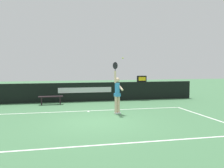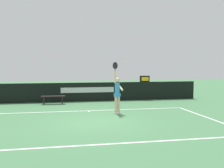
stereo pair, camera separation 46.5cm
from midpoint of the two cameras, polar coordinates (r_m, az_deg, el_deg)
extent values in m
plane|color=#457A4D|center=(10.95, -4.63, -8.25)|extent=(60.00, 60.00, 0.00)
cube|color=white|center=(13.54, -6.30, -5.87)|extent=(10.14, 0.10, 0.00)
cube|color=white|center=(7.93, -1.16, -13.04)|extent=(10.14, 0.10, 0.00)
cube|color=white|center=(12.50, 19.39, -6.92)|extent=(0.10, 5.93, 0.00)
cube|color=white|center=(13.39, -6.22, -5.98)|extent=(0.10, 0.30, 0.00)
cube|color=black|center=(17.06, -7.77, -1.77)|extent=(15.61, 0.23, 1.22)
cube|color=silver|center=(16.96, -6.69, -1.32)|extent=(3.47, 0.01, 0.34)
cube|color=black|center=(17.89, 5.79, 1.15)|extent=(0.64, 0.18, 0.42)
cube|color=yellow|center=(17.80, 5.89, 1.14)|extent=(0.50, 0.01, 0.26)
cylinder|color=beige|center=(12.69, 0.39, -4.52)|extent=(0.13, 0.13, 0.88)
cylinder|color=beige|center=(12.61, -0.21, -4.58)|extent=(0.13, 0.13, 0.88)
cube|color=white|center=(12.74, 0.44, -6.33)|extent=(0.17, 0.26, 0.07)
cube|color=white|center=(12.66, -0.16, -6.39)|extent=(0.17, 0.26, 0.07)
cylinder|color=#328DCF|center=(12.56, 0.09, -1.17)|extent=(0.23, 0.23, 0.62)
cube|color=#328DCF|center=(12.59, 0.09, -2.39)|extent=(0.32, 0.29, 0.16)
sphere|color=beige|center=(12.53, 0.09, 0.89)|extent=(0.23, 0.23, 0.23)
cylinder|color=beige|center=(12.46, -0.36, 1.57)|extent=(0.14, 0.13, 0.59)
cylinder|color=beige|center=(12.57, 0.69, -0.68)|extent=(0.26, 0.52, 0.35)
ellipsoid|color=black|center=(12.45, -0.36, 4.06)|extent=(0.28, 0.12, 0.34)
cylinder|color=black|center=(12.45, -0.36, 3.19)|extent=(0.03, 0.03, 0.18)
sphere|color=#CAE632|center=(12.51, 1.33, 5.71)|extent=(0.07, 0.07, 0.07)
cube|color=black|center=(16.07, -14.10, -2.69)|extent=(1.44, 0.37, 0.05)
cube|color=black|center=(16.12, -16.02, -3.56)|extent=(0.06, 0.32, 0.48)
cube|color=black|center=(16.10, -12.15, -3.51)|extent=(0.06, 0.32, 0.48)
camera|label=1|loc=(0.23, -91.06, -0.08)|focal=41.68mm
camera|label=2|loc=(0.23, 88.94, 0.08)|focal=41.68mm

